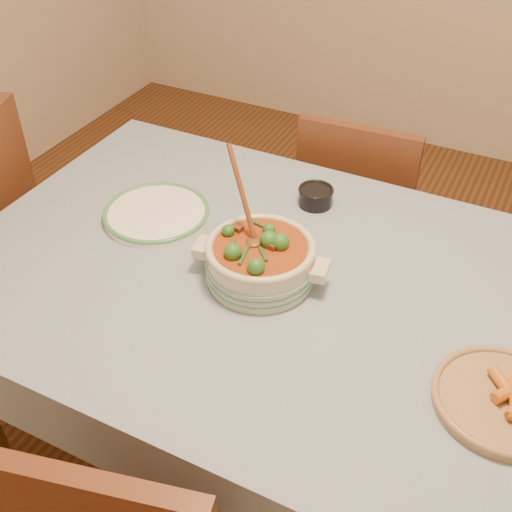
{
  "coord_description": "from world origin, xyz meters",
  "views": [
    {
      "loc": [
        0.47,
        -1.09,
        1.78
      ],
      "look_at": [
        -0.06,
        -0.05,
        0.85
      ],
      "focal_mm": 45.0,
      "sensor_mm": 36.0,
      "label": 1
    }
  ],
  "objects": [
    {
      "name": "fried_plate",
      "position": [
        0.54,
        -0.15,
        0.77
      ],
      "size": [
        0.32,
        0.32,
        0.05
      ],
      "rotation": [
        0.0,
        0.0,
        -0.2
      ],
      "color": "#9D8357",
      "rests_on": "dining_table"
    },
    {
      "name": "floor",
      "position": [
        0.0,
        0.0,
        0.0
      ],
      "size": [
        4.5,
        4.5,
        0.0
      ],
      "primitive_type": "plane",
      "color": "#422713",
      "rests_on": "ground"
    },
    {
      "name": "white_plate",
      "position": [
        -0.43,
        0.08,
        0.77
      ],
      "size": [
        0.38,
        0.38,
        0.03
      ],
      "rotation": [
        0.0,
        0.0,
        -0.42
      ],
      "color": "white",
      "rests_on": "dining_table"
    },
    {
      "name": "dining_table",
      "position": [
        0.0,
        0.0,
        0.66
      ],
      "size": [
        1.68,
        1.08,
        0.76
      ],
      "color": "brown",
      "rests_on": "floor"
    },
    {
      "name": "chair_far",
      "position": [
        -0.06,
        0.76,
        0.48
      ],
      "size": [
        0.42,
        0.42,
        0.85
      ],
      "rotation": [
        0.0,
        0.0,
        3.2
      ],
      "color": "#562F1A",
      "rests_on": "floor"
    },
    {
      "name": "stew_casserole",
      "position": [
        -0.06,
        -0.02,
        0.82
      ],
      "size": [
        0.34,
        0.29,
        0.31
      ],
      "rotation": [
        0.0,
        0.0,
        0.16
      ],
      "color": "beige",
      "rests_on": "dining_table"
    },
    {
      "name": "condiment_bowl",
      "position": [
        -0.07,
        0.34,
        0.79
      ],
      "size": [
        0.12,
        0.12,
        0.05
      ],
      "rotation": [
        0.0,
        0.0,
        0.28
      ],
      "color": "black",
      "rests_on": "dining_table"
    }
  ]
}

